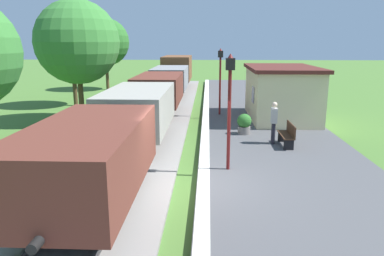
# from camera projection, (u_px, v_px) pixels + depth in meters

# --- Properties ---
(ground_plane) EXTENTS (160.00, 160.00, 0.00)m
(ground_plane) POSITION_uv_depth(u_px,v_px,m) (190.00, 191.00, 10.85)
(ground_plane) COLOR #47702D
(platform_slab) EXTENTS (6.00, 60.00, 0.25)m
(platform_slab) POSITION_uv_depth(u_px,v_px,m) (300.00, 189.00, 10.69)
(platform_slab) COLOR #4C4C4F
(platform_slab) RESTS_ON ground
(platform_edge_stripe) EXTENTS (0.36, 60.00, 0.01)m
(platform_edge_stripe) POSITION_uv_depth(u_px,v_px,m) (204.00, 183.00, 10.78)
(platform_edge_stripe) COLOR silver
(platform_edge_stripe) RESTS_ON platform_slab
(track_ballast) EXTENTS (3.80, 60.00, 0.12)m
(track_ballast) POSITION_uv_depth(u_px,v_px,m) (110.00, 188.00, 10.94)
(track_ballast) COLOR gray
(track_ballast) RESTS_ON ground
(rail_near) EXTENTS (0.07, 60.00, 0.14)m
(rail_near) POSITION_uv_depth(u_px,v_px,m) (133.00, 184.00, 10.88)
(rail_near) COLOR slate
(rail_near) RESTS_ON track_ballast
(rail_far) EXTENTS (0.07, 60.00, 0.14)m
(rail_far) POSITION_uv_depth(u_px,v_px,m) (85.00, 183.00, 10.94)
(rail_far) COLOR slate
(rail_far) RESTS_ON track_ballast
(freight_train) EXTENTS (2.50, 32.60, 2.72)m
(freight_train) POSITION_uv_depth(u_px,v_px,m) (161.00, 89.00, 22.49)
(freight_train) COLOR brown
(freight_train) RESTS_ON rail_near
(station_hut) EXTENTS (3.50, 5.80, 2.78)m
(station_hut) POSITION_uv_depth(u_px,v_px,m) (281.00, 92.00, 19.63)
(station_hut) COLOR beige
(station_hut) RESTS_ON platform_slab
(bench_near_hut) EXTENTS (0.42, 1.50, 0.91)m
(bench_near_hut) POSITION_uv_depth(u_px,v_px,m) (288.00, 134.00, 14.55)
(bench_near_hut) COLOR #422819
(bench_near_hut) RESTS_ON platform_slab
(person_waiting) EXTENTS (0.27, 0.40, 1.71)m
(person_waiting) POSITION_uv_depth(u_px,v_px,m) (274.00, 121.00, 14.77)
(person_waiting) COLOR black
(person_waiting) RESTS_ON platform_slab
(potted_planter) EXTENTS (0.64, 0.64, 0.92)m
(potted_planter) POSITION_uv_depth(u_px,v_px,m) (244.00, 124.00, 16.43)
(potted_planter) COLOR slate
(potted_planter) RESTS_ON platform_slab
(lamp_post_near) EXTENTS (0.28, 0.28, 3.70)m
(lamp_post_near) POSITION_uv_depth(u_px,v_px,m) (230.00, 91.00, 11.39)
(lamp_post_near) COLOR #591414
(lamp_post_near) RESTS_ON platform_slab
(lamp_post_far) EXTENTS (0.28, 0.28, 3.70)m
(lamp_post_far) POSITION_uv_depth(u_px,v_px,m) (220.00, 69.00, 20.39)
(lamp_post_far) COLOR #591414
(lamp_post_far) RESTS_ON platform_slab
(tree_trackside_far) EXTENTS (4.43, 4.43, 6.49)m
(tree_trackside_far) POSITION_uv_depth(u_px,v_px,m) (77.00, 42.00, 19.37)
(tree_trackside_far) COLOR #4C3823
(tree_trackside_far) RESTS_ON ground
(tree_field_left) EXTENTS (4.00, 4.00, 6.30)m
(tree_field_left) POSITION_uv_depth(u_px,v_px,m) (71.00, 42.00, 24.36)
(tree_field_left) COLOR #4C3823
(tree_field_left) RESTS_ON ground
(tree_field_distant) EXTENTS (4.20, 4.20, 6.36)m
(tree_field_distant) POSITION_uv_depth(u_px,v_px,m) (106.00, 42.00, 32.85)
(tree_field_distant) COLOR #4C3823
(tree_field_distant) RESTS_ON ground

